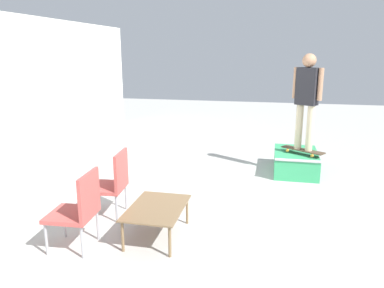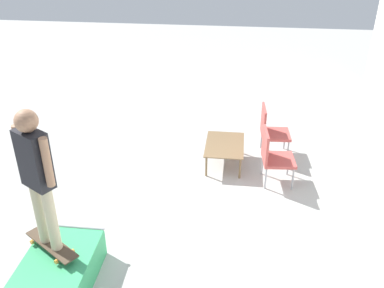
% 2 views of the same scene
% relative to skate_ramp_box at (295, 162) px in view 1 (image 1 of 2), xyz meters
% --- Properties ---
extents(ground_plane, '(24.00, 24.00, 0.00)m').
position_rel_skate_ramp_box_xyz_m(ground_plane, '(-1.72, 1.11, -0.20)').
color(ground_plane, '#A8A8A3').
extents(skate_ramp_box, '(1.24, 0.80, 0.43)m').
position_rel_skate_ramp_box_xyz_m(skate_ramp_box, '(0.00, 0.00, 0.00)').
color(skate_ramp_box, '#339E60').
rests_on(skate_ramp_box, ground_plane).
extents(skateboard_on_ramp, '(0.63, 0.80, 0.07)m').
position_rel_skate_ramp_box_xyz_m(skateboard_on_ramp, '(-0.16, -0.11, 0.29)').
color(skateboard_on_ramp, '#473828').
rests_on(skateboard_on_ramp, skate_ramp_box).
extents(person_skater, '(0.37, 0.50, 1.76)m').
position_rel_skate_ramp_box_xyz_m(person_skater, '(-0.16, -0.11, 1.34)').
color(person_skater, '#C6B793').
rests_on(person_skater, skateboard_on_ramp).
extents(coffee_table, '(0.98, 0.67, 0.40)m').
position_rel_skate_ramp_box_xyz_m(coffee_table, '(-3.09, 1.84, 0.16)').
color(coffee_table, brown).
rests_on(coffee_table, ground_plane).
extents(patio_chair_left, '(0.55, 0.55, 0.95)m').
position_rel_skate_ramp_box_xyz_m(patio_chair_left, '(-3.55, 2.65, 0.32)').
color(patio_chair_left, '#99999E').
rests_on(patio_chair_left, ground_plane).
extents(patio_chair_right, '(0.56, 0.56, 0.95)m').
position_rel_skate_ramp_box_xyz_m(patio_chair_right, '(-2.61, 2.65, 0.32)').
color(patio_chair_right, '#99999E').
rests_on(patio_chair_right, ground_plane).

